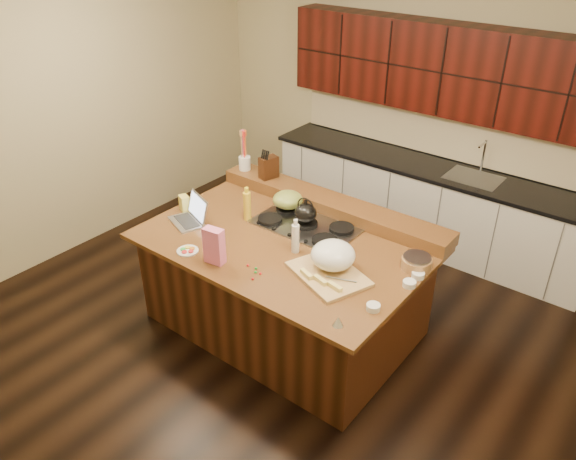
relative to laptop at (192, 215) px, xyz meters
The scene contains 30 objects.
room 0.97m from the laptop, 16.13° to the left, with size 5.52×5.02×2.72m.
island 1.04m from the laptop, 16.13° to the left, with size 2.40×1.60×0.92m.
back_ledge 1.29m from the laptop, 47.68° to the left, with size 2.40×0.30×0.12m, color black.
cooktop 1.03m from the laptop, 32.45° to the left, with size 0.92×0.52×0.05m.
back_counter 2.74m from the laptop, 64.78° to the left, with size 3.70×0.66×2.40m.
kettle 1.03m from the laptop, 32.45° to the left, with size 0.20×0.20×0.18m, color black.
green_bowl 0.89m from the laptop, 50.27° to the left, with size 0.28×0.28×0.15m, color olive.
laptop is the anchor object (origin of this frame).
oil_bottle 0.51m from the laptop, 42.03° to the left, with size 0.07×0.07×0.27m, color gold.
vinegar_bottle 1.06m from the laptop, ahead, with size 0.06×0.06×0.25m, color silver.
wooden_tray 1.45m from the laptop, ahead, with size 0.72×0.62×0.24m.
ramekin_a 1.95m from the laptop, ahead, with size 0.10×0.10×0.04m, color white.
ramekin_b 2.04m from the laptop, ahead, with size 0.10×0.10×0.04m, color white.
ramekin_c 2.07m from the laptop, 12.65° to the left, with size 0.10×0.10×0.04m, color white.
strainer_bowl 2.02m from the laptop, 16.03° to the left, with size 0.24×0.24×0.09m, color #996B3F.
kitchen_timer 1.88m from the laptop, 12.20° to the right, with size 0.08×0.08×0.07m, color silver.
pink_bag 0.73m from the laptop, 29.03° to the right, with size 0.16×0.09×0.30m, color pink.
candy_plate 0.52m from the laptop, 47.99° to the right, with size 0.18×0.18×0.01m, color white.
package_box 0.23m from the laptop, 153.62° to the left, with size 0.11×0.08×0.15m, color #E5D550.
utensil_crock 0.98m from the laptop, 102.15° to the left, with size 0.12×0.12×0.14m, color white.
knife_block 0.97m from the laptop, 83.11° to the left, with size 0.11×0.18×0.22m, color black.
gumdrop_0 0.77m from the laptop, 25.62° to the right, with size 0.02×0.02×0.02m, color red.
gumdrop_1 0.99m from the laptop, 13.53° to the right, with size 0.02×0.02×0.02m, color #198C26.
gumdrop_2 0.68m from the laptop, 26.27° to the right, with size 0.02×0.02×0.02m, color red.
gumdrop_3 0.69m from the laptop, 28.92° to the right, with size 0.02×0.02×0.02m, color #198C26.
gumdrop_4 1.07m from the laptop, 14.35° to the right, with size 0.02×0.02×0.02m, color red.
gumdrop_5 0.77m from the laptop, 27.42° to the right, with size 0.02×0.02×0.02m, color #198C26.
gumdrop_6 0.91m from the laptop, 15.08° to the right, with size 0.02×0.02×0.02m, color red.
gumdrop_7 1.03m from the laptop, 15.37° to the right, with size 0.02×0.02×0.02m, color #198C26.
gumdrop_8 1.09m from the laptop, 18.95° to the right, with size 0.02×0.02×0.02m, color red.
Camera 1 is at (2.54, -3.21, 3.42)m, focal length 35.00 mm.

